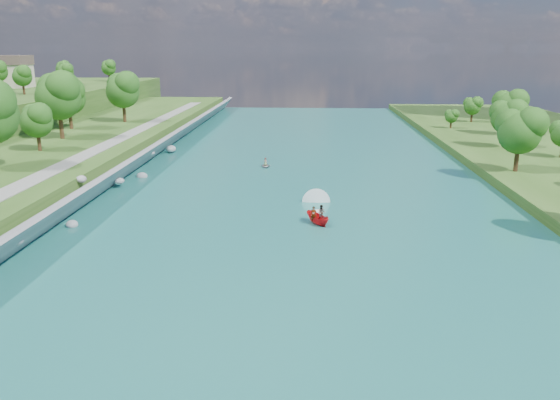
{
  "coord_description": "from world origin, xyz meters",
  "views": [
    {
      "loc": [
        1.13,
        -42.78,
        19.02
      ],
      "look_at": [
        -1.96,
        16.63,
        2.5
      ],
      "focal_mm": 35.0,
      "sensor_mm": 36.0,
      "label": 1
    }
  ],
  "objects": [
    {
      "name": "ground",
      "position": [
        0.0,
        0.0,
        0.0
      ],
      "size": [
        260.0,
        260.0,
        0.0
      ],
      "primitive_type": "plane",
      "color": "#2D5119",
      "rests_on": "ground"
    },
    {
      "name": "river_water",
      "position": [
        0.0,
        20.0,
        0.05
      ],
      "size": [
        55.0,
        240.0,
        0.1
      ],
      "primitive_type": "cube",
      "color": "#185A5B",
      "rests_on": "ground"
    },
    {
      "name": "riprap_bank",
      "position": [
        -25.83,
        19.66,
        1.78
      ],
      "size": [
        4.45,
        236.0,
        4.22
      ],
      "color": "slate",
      "rests_on": "ground"
    },
    {
      "name": "riverside_path",
      "position": [
        -32.5,
        20.0,
        3.55
      ],
      "size": [
        3.0,
        200.0,
        0.1
      ],
      "primitive_type": "cube",
      "color": "gray",
      "rests_on": "berm_west"
    },
    {
      "name": "trees_ridge",
      "position": [
        -69.56,
        101.68,
        12.91
      ],
      "size": [
        19.96,
        66.33,
        8.52
      ],
      "color": "#255115",
      "rests_on": "ridge_west"
    },
    {
      "name": "motorboat",
      "position": [
        2.29,
        17.37,
        0.72
      ],
      "size": [
        3.6,
        18.72,
        2.13
      ],
      "rotation": [
        0.0,
        0.0,
        3.73
      ],
      "color": "red",
      "rests_on": "river_water"
    },
    {
      "name": "raft",
      "position": [
        -5.89,
        45.63,
        0.44
      ],
      "size": [
        2.09,
        2.75,
        1.55
      ],
      "rotation": [
        0.0,
        0.0,
        0.11
      ],
      "color": "gray",
      "rests_on": "river_water"
    }
  ]
}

